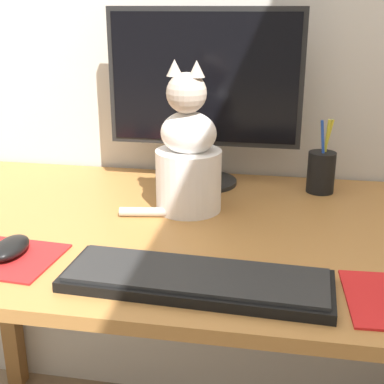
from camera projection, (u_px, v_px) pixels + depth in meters
desk at (190, 266)px, 1.15m from camera, size 1.37×0.74×0.76m
monitor at (204, 89)px, 1.30m from camera, size 0.48×0.17×0.43m
keyboard at (197, 280)px, 0.88m from camera, size 0.45×0.16×0.02m
mousepad_left at (8, 258)px, 0.97m from camera, size 0.19×0.17×0.00m
computer_mouse_left at (11, 247)px, 0.97m from camera, size 0.06×0.10×0.03m
cat at (188, 157)px, 1.17m from camera, size 0.23×0.17×0.33m
pen_cup at (321, 171)px, 1.30m from camera, size 0.07×0.07×0.18m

